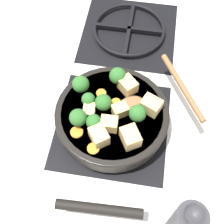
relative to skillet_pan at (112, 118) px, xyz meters
The scene contains 23 objects.
ground_plane 0.06m from the skillet_pan, 92.41° to the left, with size 2.40×2.40×0.00m, color white.
front_burner_grate 0.05m from the skillet_pan, 92.41° to the left, with size 0.31×0.31×0.03m.
rear_burner_grate 0.37m from the skillet_pan, 90.02° to the left, with size 0.31×0.31×0.03m.
skillet_pan is the anchor object (origin of this frame).
wooden_spoon 0.14m from the skillet_pan, 31.48° to the left, with size 0.23×0.22×0.02m.
tofu_cube_center_large 0.04m from the skillet_pan, ahead, with size 0.04×0.03×0.03m, color #DBB770.
tofu_cube_near_handle 0.07m from the skillet_pan, 168.32° to the right, with size 0.04×0.03×0.03m, color #DBB770.
tofu_cube_east_chunk 0.10m from the skillet_pan, 51.15° to the right, with size 0.05×0.04×0.04m, color #DBB770.
tofu_cube_west_chunk 0.09m from the skillet_pan, 103.34° to the right, with size 0.05×0.04×0.04m, color #DBB770.
tofu_cube_back_piece 0.09m from the skillet_pan, 69.33° to the left, with size 0.05×0.04×0.04m, color #DBB770.
tofu_cube_front_piece 0.11m from the skillet_pan, 15.64° to the left, with size 0.05×0.04×0.04m, color #DBB770.
tofu_cube_mid_small 0.06m from the skillet_pan, 87.94° to the right, with size 0.04×0.03×0.03m, color #DBB770.
broccoli_floret_near_spoon 0.06m from the skillet_pan, 155.20° to the left, with size 0.04×0.04×0.05m.
broccoli_floret_center_top 0.10m from the skillet_pan, 151.57° to the right, with size 0.04×0.04×0.05m.
broccoli_floret_east_rim 0.08m from the skillet_pan, 129.14° to the right, with size 0.04×0.04×0.05m.
broccoli_floret_west_rim 0.12m from the skillet_pan, 148.11° to the left, with size 0.05×0.05×0.05m.
broccoli_floret_north_edge 0.11m from the skillet_pan, 92.16° to the left, with size 0.05×0.05×0.05m.
broccoli_floret_south_cluster 0.08m from the skillet_pan, 165.64° to the left, with size 0.04×0.04×0.04m.
broccoli_floret_mid_floret 0.08m from the skillet_pan, ahead, with size 0.04×0.04×0.05m.
carrot_slice_orange_thin 0.11m from the skillet_pan, 138.08° to the right, with size 0.03×0.03×0.01m, color orange.
carrot_slice_near_center 0.11m from the skillet_pan, 105.00° to the right, with size 0.03×0.03×0.01m, color orange.
carrot_slice_edge_slice 0.07m from the skillet_pan, 124.75° to the left, with size 0.03×0.03×0.01m, color orange.
carrot_slice_under_broccoli 0.04m from the skillet_pan, 79.32° to the left, with size 0.03×0.03×0.01m, color orange.
Camera 1 is at (0.06, -0.40, 0.78)m, focal length 50.00 mm.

